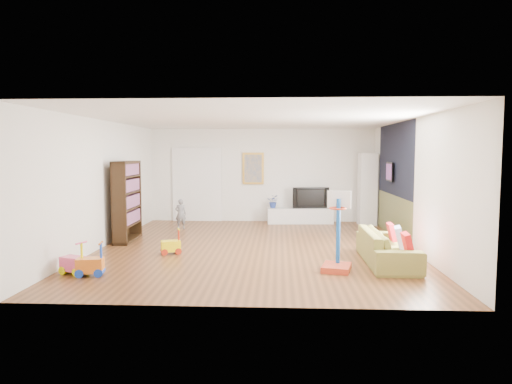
{
  "coord_description": "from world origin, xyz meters",
  "views": [
    {
      "loc": [
        0.5,
        -9.54,
        2.02
      ],
      "look_at": [
        0.0,
        0.4,
        1.15
      ],
      "focal_mm": 32.0,
      "sensor_mm": 36.0,
      "label": 1
    }
  ],
  "objects_px": {
    "media_console": "(300,216)",
    "basketball_hoop": "(337,231)",
    "bookshelf": "(127,201)",
    "sofa": "(387,247)"
  },
  "relations": [
    {
      "from": "basketball_hoop",
      "to": "sofa",
      "type": "bearing_deg",
      "value": 44.96
    },
    {
      "from": "media_console",
      "to": "basketball_hoop",
      "type": "distance_m",
      "value": 5.27
    },
    {
      "from": "media_console",
      "to": "sofa",
      "type": "bearing_deg",
      "value": -77.47
    },
    {
      "from": "sofa",
      "to": "media_console",
      "type": "bearing_deg",
      "value": 16.97
    },
    {
      "from": "bookshelf",
      "to": "sofa",
      "type": "height_order",
      "value": "bookshelf"
    },
    {
      "from": "media_console",
      "to": "bookshelf",
      "type": "distance_m",
      "value": 4.98
    },
    {
      "from": "media_console",
      "to": "sofa",
      "type": "height_order",
      "value": "sofa"
    },
    {
      "from": "media_console",
      "to": "bookshelf",
      "type": "bearing_deg",
      "value": -149.35
    },
    {
      "from": "basketball_hoop",
      "to": "bookshelf",
      "type": "bearing_deg",
      "value": 165.74
    },
    {
      "from": "sofa",
      "to": "basketball_hoop",
      "type": "xyz_separation_m",
      "value": [
        -0.99,
        -0.58,
        0.38
      ]
    }
  ]
}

